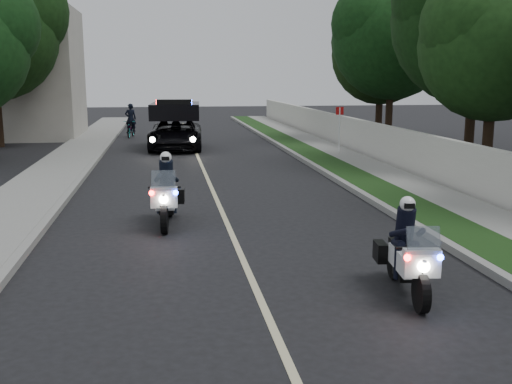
% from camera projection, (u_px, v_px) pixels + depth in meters
% --- Properties ---
extents(ground, '(120.00, 120.00, 0.00)m').
position_uv_depth(ground, '(255.00, 288.00, 9.66)').
color(ground, black).
rests_on(ground, ground).
extents(curb_right, '(0.20, 60.00, 0.15)m').
position_uv_depth(curb_right, '(332.00, 177.00, 19.97)').
color(curb_right, gray).
rests_on(curb_right, ground).
extents(grass_verge, '(1.20, 60.00, 0.16)m').
position_uv_depth(grass_verge, '(353.00, 176.00, 20.07)').
color(grass_verge, '#193814').
rests_on(grass_verge, ground).
extents(sidewalk_right, '(1.40, 60.00, 0.16)m').
position_uv_depth(sidewalk_right, '(390.00, 175.00, 20.26)').
color(sidewalk_right, gray).
rests_on(sidewalk_right, ground).
extents(property_wall, '(0.22, 60.00, 1.50)m').
position_uv_depth(property_wall, '(419.00, 155.00, 20.28)').
color(property_wall, beige).
rests_on(property_wall, ground).
extents(curb_left, '(0.20, 60.00, 0.15)m').
position_uv_depth(curb_left, '(78.00, 183.00, 18.75)').
color(curb_left, gray).
rests_on(curb_left, ground).
extents(sidewalk_left, '(2.00, 60.00, 0.16)m').
position_uv_depth(sidewalk_left, '(41.00, 184.00, 18.59)').
color(sidewalk_left, gray).
rests_on(sidewalk_left, ground).
extents(building_far, '(8.00, 6.00, 7.00)m').
position_uv_depth(building_far, '(3.00, 74.00, 32.76)').
color(building_far, '#A8A396').
rests_on(building_far, ground).
extents(lane_marking, '(0.12, 50.00, 0.01)m').
position_uv_depth(lane_marking, '(209.00, 182.00, 19.37)').
color(lane_marking, '#BFB78C').
rests_on(lane_marking, ground).
extents(police_moto_left, '(0.82, 2.01, 1.67)m').
position_uv_depth(police_moto_left, '(167.00, 224.00, 13.84)').
color(police_moto_left, silver).
rests_on(police_moto_left, ground).
extents(police_moto_right, '(0.84, 1.87, 1.54)m').
position_uv_depth(police_moto_right, '(406.00, 293.00, 9.43)').
color(police_moto_right, silver).
rests_on(police_moto_right, ground).
extents(police_suv, '(2.69, 5.29, 2.51)m').
position_uv_depth(police_suv, '(176.00, 149.00, 28.25)').
color(police_suv, black).
rests_on(police_suv, ground).
extents(bicycle, '(0.86, 1.86, 0.94)m').
position_uv_depth(bicycle, '(131.00, 137.00, 33.71)').
color(bicycle, black).
rests_on(bicycle, ground).
extents(cyclist, '(0.64, 0.46, 1.68)m').
position_uv_depth(cyclist, '(131.00, 137.00, 33.71)').
color(cyclist, black).
rests_on(cyclist, ground).
extents(sign_post, '(0.36, 0.36, 2.15)m').
position_uv_depth(sign_post, '(339.00, 156.00, 25.81)').
color(sign_post, red).
rests_on(sign_post, ground).
extents(tree_right_b, '(5.18, 5.18, 8.45)m').
position_uv_depth(tree_right_b, '(485.00, 174.00, 20.96)').
color(tree_right_b, '#1C4216').
rests_on(tree_right_b, ground).
extents(tree_right_c, '(8.19, 8.19, 10.39)m').
position_uv_depth(tree_right_c, '(467.00, 165.00, 23.04)').
color(tree_right_c, '#143611').
rests_on(tree_right_c, ground).
extents(tree_right_d, '(7.50, 7.50, 10.05)m').
position_uv_depth(tree_right_d, '(388.00, 142.00, 31.20)').
color(tree_right_d, '#143C14').
rests_on(tree_right_d, ground).
extents(tree_right_e, '(6.60, 6.60, 8.66)m').
position_uv_depth(tree_right_e, '(378.00, 139.00, 32.52)').
color(tree_right_e, '#193510').
rests_on(tree_right_e, ground).
extents(tree_left_far, '(8.02, 8.02, 10.24)m').
position_uv_depth(tree_left_far, '(1.00, 147.00, 29.02)').
color(tree_left_far, '#143310').
rests_on(tree_left_far, ground).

